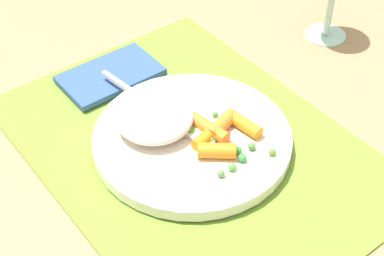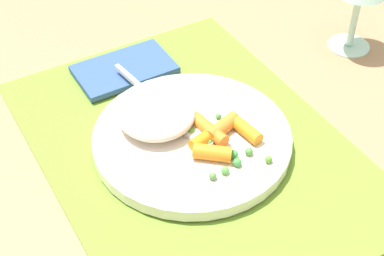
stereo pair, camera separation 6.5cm
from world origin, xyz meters
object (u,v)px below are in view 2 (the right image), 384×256
at_px(carrot_portion, 220,134).
at_px(napkin, 124,69).
at_px(plate, 192,139).
at_px(rice_mound, 156,114).
at_px(fork, 169,112).

distance_m(carrot_portion, napkin, 0.19).
relative_size(plate, carrot_portion, 2.80).
distance_m(plate, rice_mound, 0.05).
bearing_deg(carrot_portion, fork, -156.72).
height_order(rice_mound, napkin, rice_mound).
xyz_separation_m(plate, carrot_portion, (0.02, 0.02, 0.02)).
xyz_separation_m(carrot_portion, fork, (-0.07, -0.03, -0.01)).
distance_m(fork, napkin, 0.12).
bearing_deg(carrot_portion, napkin, -170.50).
height_order(plate, napkin, plate).
relative_size(plate, fork, 1.21).
bearing_deg(rice_mound, carrot_portion, 39.30).
height_order(fork, napkin, fork).
relative_size(carrot_portion, napkin, 0.64).
relative_size(rice_mound, fork, 0.49).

